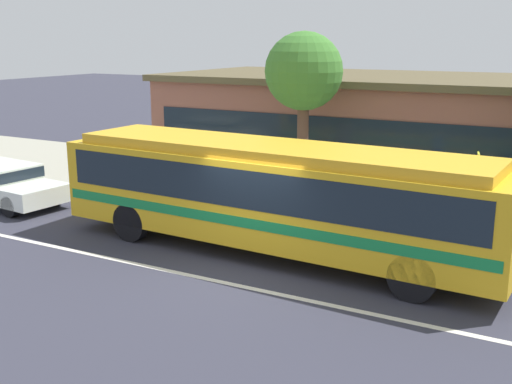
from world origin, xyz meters
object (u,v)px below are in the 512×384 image
object	(u,v)px
bus_stop_sign	(476,190)
pedestrian_walking_along_curb	(380,189)
transit_bus	(274,191)
sedan_behind_bus	(1,182)
pedestrian_standing_by_tree	(246,182)
pedestrian_waiting_near_sign	(203,180)
street_tree_near_stop	(304,73)

from	to	relation	value
bus_stop_sign	pedestrian_walking_along_curb	bearing A→B (deg)	154.96
pedestrian_walking_along_curb	transit_bus	bearing A→B (deg)	-117.22
transit_bus	sedan_behind_bus	size ratio (longest dim) A/B	2.49
transit_bus	sedan_behind_bus	distance (m)	9.72
pedestrian_walking_along_curb	pedestrian_standing_by_tree	distance (m)	3.83
transit_bus	pedestrian_waiting_near_sign	bearing A→B (deg)	149.95
sedan_behind_bus	pedestrian_walking_along_curb	distance (m)	11.74
sedan_behind_bus	pedestrian_waiting_near_sign	size ratio (longest dim) A/B	2.76
bus_stop_sign	street_tree_near_stop	world-z (taller)	street_tree_near_stop
sedan_behind_bus	pedestrian_waiting_near_sign	bearing A→B (deg)	16.23
transit_bus	pedestrian_waiting_near_sign	xyz separation A→B (m)	(-3.30, 1.91, -0.48)
pedestrian_waiting_near_sign	sedan_behind_bus	bearing A→B (deg)	-163.77
sedan_behind_bus	street_tree_near_stop	xyz separation A→B (m)	(8.22, 4.80, 3.35)
transit_bus	pedestrian_standing_by_tree	size ratio (longest dim) A/B	6.91
transit_bus	pedestrian_standing_by_tree	world-z (taller)	transit_bus
sedan_behind_bus	pedestrian_walking_along_curb	world-z (taller)	pedestrian_walking_along_curb
sedan_behind_bus	pedestrian_waiting_near_sign	world-z (taller)	pedestrian_waiting_near_sign
transit_bus	pedestrian_walking_along_curb	size ratio (longest dim) A/B	6.60
sedan_behind_bus	pedestrian_walking_along_curb	xyz separation A→B (m)	(11.31, 3.11, 0.40)
sedan_behind_bus	pedestrian_waiting_near_sign	distance (m)	6.66
pedestrian_standing_by_tree	street_tree_near_stop	bearing A→B (deg)	75.08
pedestrian_waiting_near_sign	street_tree_near_stop	xyz separation A→B (m)	(1.84, 2.94, 2.99)
sedan_behind_bus	pedestrian_standing_by_tree	distance (m)	7.92
sedan_behind_bus	street_tree_near_stop	size ratio (longest dim) A/B	0.87
transit_bus	bus_stop_sign	distance (m)	4.72
sedan_behind_bus	street_tree_near_stop	bearing A→B (deg)	30.28
pedestrian_waiting_near_sign	pedestrian_standing_by_tree	xyz separation A→B (m)	(1.18, 0.47, -0.00)
pedestrian_walking_along_curb	pedestrian_standing_by_tree	xyz separation A→B (m)	(-3.74, -0.78, -0.04)
pedestrian_standing_by_tree	bus_stop_sign	size ratio (longest dim) A/B	0.68
pedestrian_waiting_near_sign	bus_stop_sign	bearing A→B (deg)	0.01
pedestrian_standing_by_tree	street_tree_near_stop	world-z (taller)	street_tree_near_stop
pedestrian_walking_along_curb	bus_stop_sign	bearing A→B (deg)	-25.04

